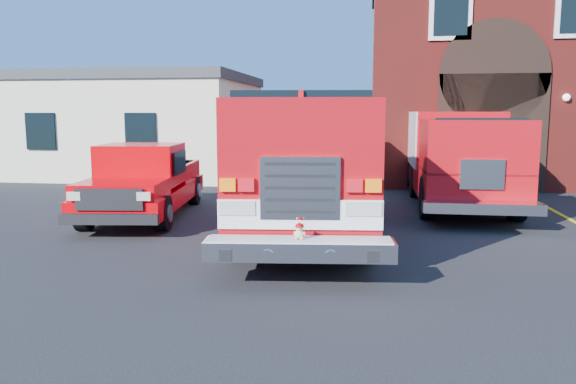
# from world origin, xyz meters

# --- Properties ---
(ground) EXTENTS (100.00, 100.00, 0.00)m
(ground) POSITION_xyz_m (0.00, 0.00, 0.00)
(ground) COLOR black
(ground) RESTS_ON ground
(parking_stripe_mid) EXTENTS (0.12, 3.00, 0.01)m
(parking_stripe_mid) POSITION_xyz_m (6.50, 4.00, 0.00)
(parking_stripe_mid) COLOR gold
(parking_stripe_mid) RESTS_ON ground
(parking_stripe_far) EXTENTS (0.12, 3.00, 0.01)m
(parking_stripe_far) POSITION_xyz_m (6.50, 7.00, 0.00)
(parking_stripe_far) COLOR gold
(parking_stripe_far) RESTS_ON ground
(fire_station) EXTENTS (15.20, 10.20, 8.45)m
(fire_station) POSITION_xyz_m (8.99, 13.98, 4.25)
(fire_station) COLOR maroon
(fire_station) RESTS_ON ground
(side_building) EXTENTS (10.20, 8.20, 4.35)m
(side_building) POSITION_xyz_m (-9.00, 13.00, 2.20)
(side_building) COLOR #ECEAC4
(side_building) RESTS_ON ground
(fire_engine) EXTENTS (3.76, 10.24, 3.08)m
(fire_engine) POSITION_xyz_m (-0.13, 2.43, 1.60)
(fire_engine) COLOR black
(fire_engine) RESTS_ON ground
(pickup_truck) EXTENTS (2.80, 6.03, 1.90)m
(pickup_truck) POSITION_xyz_m (-4.37, 2.91, 0.90)
(pickup_truck) COLOR black
(pickup_truck) RESTS_ON ground
(secondary_truck) EXTENTS (2.68, 8.40, 2.72)m
(secondary_truck) POSITION_xyz_m (4.00, 6.44, 1.48)
(secondary_truck) COLOR black
(secondary_truck) RESTS_ON ground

